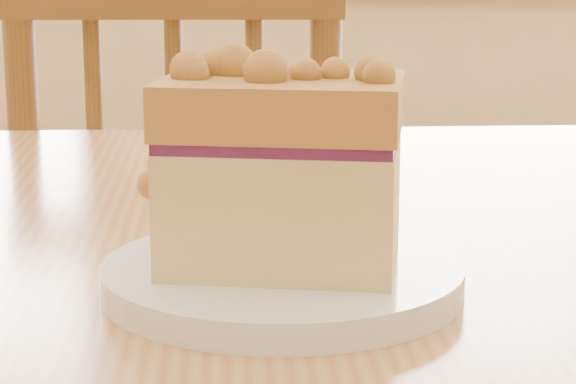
# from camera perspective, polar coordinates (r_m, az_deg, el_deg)

# --- Properties ---
(cafe_table_main) EXTENTS (1.24, 0.93, 0.75)m
(cafe_table_main) POSITION_cam_1_polar(r_m,az_deg,el_deg) (0.86, -12.11, -8.13)
(cafe_table_main) COLOR #B78447
(cafe_table_main) RESTS_ON ground
(cafe_chair_main) EXTENTS (0.47, 0.47, 0.93)m
(cafe_chair_main) POSITION_cam_1_polar(r_m,az_deg,el_deg) (1.48, -5.05, -6.03)
(cafe_chair_main) COLOR brown
(cafe_chair_main) RESTS_ON ground
(plate) EXTENTS (0.21, 0.21, 0.02)m
(plate) POSITION_cam_1_polar(r_m,az_deg,el_deg) (0.64, -0.30, -4.43)
(plate) COLOR white
(plate) RESTS_ON cafe_table_main
(cake_slice) EXTENTS (0.14, 0.10, 0.12)m
(cake_slice) POSITION_cam_1_polar(r_m,az_deg,el_deg) (0.62, -0.37, 1.40)
(cake_slice) COLOR #DEBC7E
(cake_slice) RESTS_ON plate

